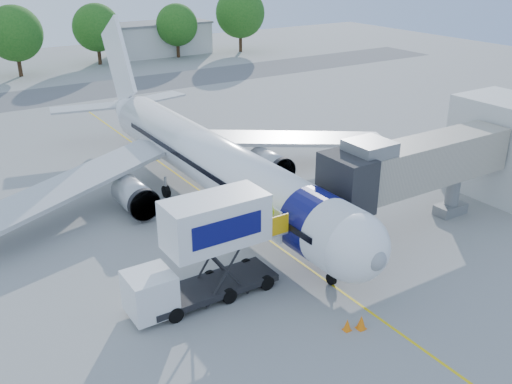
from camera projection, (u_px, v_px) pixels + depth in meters
ground at (240, 219)px, 38.07m from camera, size 160.00×160.00×0.00m
guidance_line at (240, 219)px, 38.07m from camera, size 0.15×70.00×0.01m
taxiway_strip at (64, 94)px, 70.54m from camera, size 120.00×10.00×0.01m
aircraft at (209, 160)px, 40.10m from camera, size 34.17×37.73×11.35m
jet_bridge at (410, 167)px, 34.92m from camera, size 13.90×3.20×6.60m
catering_hiloader at (205, 251)px, 28.46m from camera, size 8.50×2.44×5.50m
safety_cone_a at (361, 322)px, 27.01m from camera, size 0.46×0.46×0.73m
safety_cone_b at (347, 325)px, 26.92m from camera, size 0.39×0.39×0.62m
outbuilding_right at (161, 38)px, 95.88m from camera, size 16.40×7.40×5.30m
tree_d at (14, 33)px, 78.06m from camera, size 7.60×7.60×9.69m
tree_e at (96, 28)px, 86.40m from camera, size 7.17×7.17×9.14m
tree_f at (177, 25)px, 92.22m from camera, size 6.72×6.72×8.57m
tree_g at (240, 13)px, 96.97m from camera, size 8.34×8.34×10.64m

